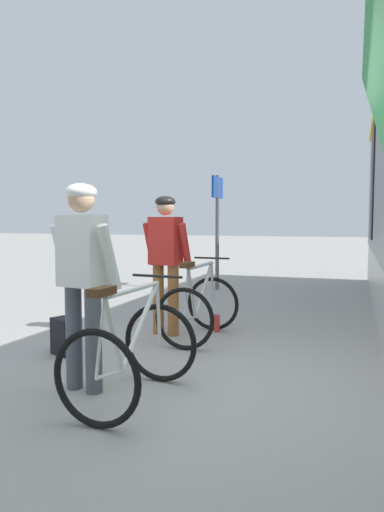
# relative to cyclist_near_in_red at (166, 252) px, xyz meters

# --- Properties ---
(ground_plane) EXTENTS (80.00, 80.00, 0.00)m
(ground_plane) POSITION_rel_cyclist_near_in_red_xyz_m (1.02, -1.70, -1.05)
(ground_plane) COLOR #A09E99
(cyclist_near_in_red) EXTENTS (0.64, 0.37, 1.76)m
(cyclist_near_in_red) POSITION_rel_cyclist_near_in_red_xyz_m (0.00, 0.00, 0.00)
(cyclist_near_in_red) COLOR #935B2D
(cyclist_near_in_red) RESTS_ON ground
(cyclist_far_in_white) EXTENTS (0.64, 0.37, 1.76)m
(cyclist_far_in_white) POSITION_rel_cyclist_near_in_red_xyz_m (0.09, -2.03, 0.00)
(cyclist_far_in_white) COLOR #4C515B
(cyclist_far_in_white) RESTS_ON ground
(bicycle_near_silver) EXTENTS (0.74, 1.09, 0.99)m
(bicycle_near_silver) POSITION_rel_cyclist_near_in_red_xyz_m (0.48, -0.09, -0.65)
(bicycle_near_silver) COLOR black
(bicycle_near_silver) RESTS_ON ground
(bicycle_far_white) EXTENTS (0.75, 1.10, 0.99)m
(bicycle_far_white) POSITION_rel_cyclist_near_in_red_xyz_m (0.60, -2.14, -0.65)
(bicycle_far_white) COLOR black
(bicycle_far_white) RESTS_ON ground
(backpack_on_platform) EXTENTS (0.33, 0.27, 0.40)m
(backpack_on_platform) POSITION_rel_cyclist_near_in_red_xyz_m (-0.70, -1.19, -0.85)
(backpack_on_platform) COLOR black
(backpack_on_platform) RESTS_ON ground
(water_bottle_near_the_bikes) EXTENTS (0.08, 0.08, 0.22)m
(water_bottle_near_the_bikes) POSITION_rel_cyclist_near_in_red_xyz_m (0.58, 0.35, -0.94)
(water_bottle_near_the_bikes) COLOR red
(water_bottle_near_the_bikes) RESTS_ON ground
(platform_sign_post) EXTENTS (0.08, 0.70, 2.40)m
(platform_sign_post) POSITION_rel_cyclist_near_in_red_xyz_m (-0.48, 3.96, 0.57)
(platform_sign_post) COLOR #595B60
(platform_sign_post) RESTS_ON ground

